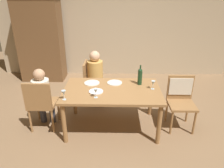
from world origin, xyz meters
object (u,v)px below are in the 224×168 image
object	(u,v)px
armoire_cabinet	(40,39)
wine_bottle_tall_green	(140,76)
dinner_plate_host	(92,83)
chair_right_end	(181,94)
wine_glass_centre	(96,91)
wine_glass_near_left	(64,93)
person_woman_host	(42,94)
wine_glass_near_right	(153,83)
dinner_plate_guest_left	(115,83)
dinner_plate_guest_right	(96,91)
person_man_bearded	(97,74)
chair_left_end	(41,102)
dining_table	(112,94)
chair_far_left	(91,80)

from	to	relation	value
armoire_cabinet	wine_bottle_tall_green	bearing A→B (deg)	-40.38
dinner_plate_host	chair_right_end	bearing A→B (deg)	-4.58
chair_right_end	wine_glass_centre	distance (m)	1.51
wine_glass_near_left	dinner_plate_host	distance (m)	0.71
person_woman_host	wine_glass_centre	world-z (taller)	person_woman_host
wine_glass_near_right	dinner_plate_guest_left	bearing A→B (deg)	159.93
wine_glass_near_right	dinner_plate_guest_right	xyz separation A→B (m)	(-0.94, -0.13, -0.10)
armoire_cabinet	person_man_bearded	distance (m)	2.13
chair_right_end	dinner_plate_host	bearing A→B (deg)	-4.58
person_woman_host	wine_bottle_tall_green	bearing A→B (deg)	6.79
chair_left_end	dinner_plate_host	bearing A→B (deg)	22.10
chair_left_end	person_woman_host	distance (m)	0.15
person_woman_host	wine_glass_near_right	distance (m)	1.88
armoire_cabinet	person_woman_host	size ratio (longest dim) A/B	2.00
dinner_plate_guest_left	dinner_plate_guest_right	world-z (taller)	same
person_woman_host	chair_left_end	bearing A→B (deg)	-90.00
dining_table	wine_bottle_tall_green	bearing A→B (deg)	25.08
chair_far_left	wine_glass_centre	world-z (taller)	chair_far_left
chair_right_end	wine_glass_centre	size ratio (longest dim) A/B	6.17
dining_table	chair_far_left	xyz separation A→B (m)	(-0.45, 0.88, -0.12)
wine_bottle_tall_green	dinner_plate_guest_left	distance (m)	0.46
dining_table	chair_left_end	distance (m)	1.20
dinner_plate_guest_right	chair_left_end	bearing A→B (deg)	179.64
wine_glass_centre	dinner_plate_guest_left	size ratio (longest dim) A/B	0.57
chair_right_end	dinner_plate_guest_left	size ratio (longest dim) A/B	3.49
person_man_bearded	dinner_plate_guest_right	xyz separation A→B (m)	(0.08, -0.97, 0.08)
chair_far_left	wine_glass_near_left	bearing A→B (deg)	-11.83
dining_table	wine_glass_centre	bearing A→B (deg)	-129.94
dinner_plate_guest_left	chair_left_end	bearing A→B (deg)	-163.94
chair_left_end	dinner_plate_guest_right	size ratio (longest dim) A/B	3.96
person_woman_host	dinner_plate_guest_left	size ratio (longest dim) A/B	4.13
wine_glass_near_left	wine_glass_near_right	bearing A→B (deg)	15.94
wine_glass_near_left	dinner_plate_guest_right	xyz separation A→B (m)	(0.45, 0.27, -0.10)
armoire_cabinet	wine_glass_centre	world-z (taller)	armoire_cabinet
armoire_cabinet	dinner_plate_host	distance (m)	2.55
chair_far_left	person_woman_host	world-z (taller)	person_woman_host
dinner_plate_host	dinner_plate_guest_right	bearing A→B (deg)	-73.13
dinner_plate_guest_left	person_woman_host	bearing A→B (deg)	-168.91
chair_far_left	chair_right_end	bearing A→B (deg)	65.16
chair_left_end	chair_far_left	distance (m)	1.22
chair_left_end	wine_glass_near_right	xyz separation A→B (m)	(1.86, 0.12, 0.31)
wine_bottle_tall_green	wine_glass_centre	size ratio (longest dim) A/B	2.37
dining_table	wine_glass_centre	size ratio (longest dim) A/B	10.82
dinner_plate_guest_right	dinner_plate_guest_left	bearing A→B (deg)	50.26
person_woman_host	wine_glass_near_left	distance (m)	0.65
dinner_plate_guest_left	wine_glass_near_right	bearing A→B (deg)	-20.07
armoire_cabinet	person_man_bearded	size ratio (longest dim) A/B	1.89
chair_far_left	wine_glass_near_left	xyz separation A→B (m)	(-0.26, -1.24, 0.31)
armoire_cabinet	dining_table	world-z (taller)	armoire_cabinet
wine_glass_near_left	dining_table	bearing A→B (deg)	27.08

